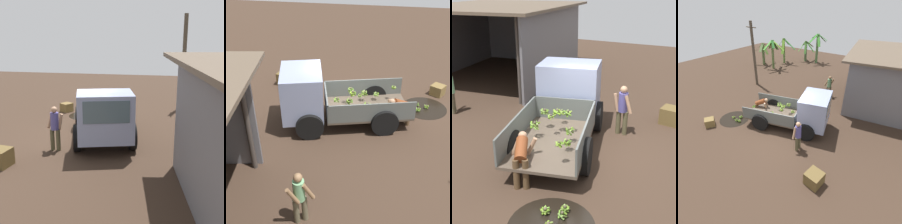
# 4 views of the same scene
# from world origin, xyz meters

# --- Properties ---
(ground) EXTENTS (36.00, 36.00, 0.00)m
(ground) POSITION_xyz_m (0.00, 0.00, 0.00)
(ground) COLOR #3B2B1F
(mud_patch_0) EXTENTS (1.80, 1.80, 0.01)m
(mud_patch_0) POSITION_xyz_m (-3.16, -0.71, 0.00)
(mud_patch_0) COLOR black
(mud_patch_0) RESTS_ON ground
(cargo_truck) EXTENTS (5.00, 3.11, 2.18)m
(cargo_truck) POSITION_xyz_m (0.97, 1.05, 1.14)
(cargo_truck) COLOR brown
(cargo_truck) RESTS_ON ground
(utility_pole) EXTENTS (0.98, 0.22, 5.06)m
(utility_pole) POSITION_xyz_m (-5.82, 4.08, 2.57)
(utility_pole) COLOR #4D4234
(utility_pole) RESTS_ON ground
(person_foreground_visitor) EXTENTS (0.30, 0.64, 1.63)m
(person_foreground_visitor) POSITION_xyz_m (1.54, -0.63, 0.90)
(person_foreground_visitor) COLOR brown
(person_foreground_visitor) RESTS_ON ground
(person_worker_loading) EXTENTS (0.92, 0.83, 1.18)m
(person_worker_loading) POSITION_xyz_m (-2.14, 0.67, 0.73)
(person_worker_loading) COLOR brown
(person_worker_loading) RESTS_ON ground
(banana_bunch_on_ground_0) EXTENTS (0.19, 0.19, 0.17)m
(banana_bunch_on_ground_0) POSITION_xyz_m (-3.24, -0.69, 0.10)
(banana_bunch_on_ground_0) COLOR brown
(banana_bunch_on_ground_0) RESTS_ON ground
(banana_bunch_on_ground_1) EXTENTS (0.22, 0.22, 0.17)m
(banana_bunch_on_ground_1) POSITION_xyz_m (-2.89, -0.41, 0.09)
(banana_bunch_on_ground_1) COLOR brown
(banana_bunch_on_ground_1) RESTS_ON ground
(banana_bunch_on_ground_2) EXTENTS (0.21, 0.20, 0.17)m
(banana_bunch_on_ground_2) POSITION_xyz_m (-2.64, -0.76, 0.09)
(banana_bunch_on_ground_2) COLOR #4E4632
(banana_bunch_on_ground_2) RESTS_ON ground
(banana_bunch_on_ground_3) EXTENTS (0.21, 0.21, 0.18)m
(banana_bunch_on_ground_3) POSITION_xyz_m (-2.85, -0.80, 0.10)
(banana_bunch_on_ground_3) COLOR brown
(banana_bunch_on_ground_3) RESTS_ON ground
(wooden_crate_0) EXTENTS (0.72, 0.72, 0.45)m
(wooden_crate_0) POSITION_xyz_m (-3.79, -1.98, 0.23)
(wooden_crate_0) COLOR brown
(wooden_crate_0) RESTS_ON ground
(wooden_crate_1) EXTENTS (0.72, 0.72, 0.58)m
(wooden_crate_1) POSITION_xyz_m (3.14, -1.91, 0.29)
(wooden_crate_1) COLOR brown
(wooden_crate_1) RESTS_ON ground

